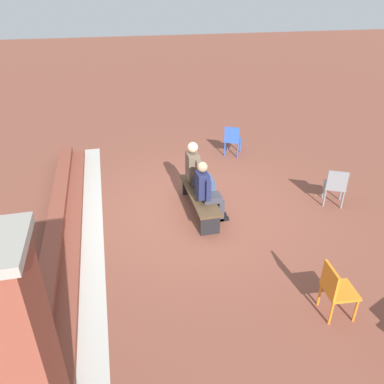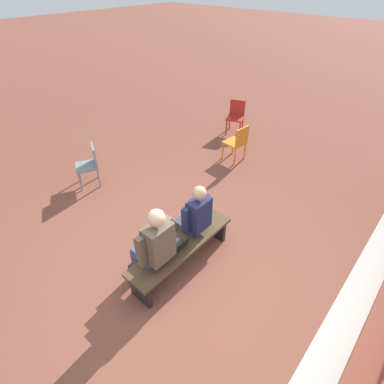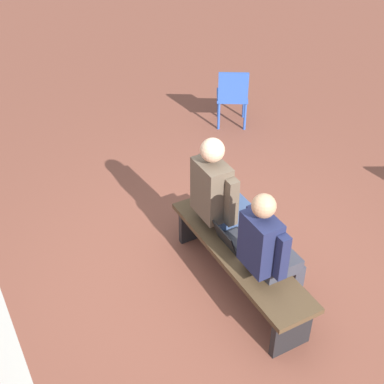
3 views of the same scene
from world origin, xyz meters
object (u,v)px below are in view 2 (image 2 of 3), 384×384
plastic_chair_far_left (237,141)px  plastic_chair_foreground (236,115)px  bench (182,248)px  laptop (177,246)px  person_adult (154,245)px  plastic_chair_by_pillar (90,163)px  person_student (194,217)px

plastic_chair_far_left → plastic_chair_foreground: bearing=-144.1°
bench → plastic_chair_foreground: size_ratio=2.14×
laptop → plastic_chair_far_left: (-3.18, -1.17, -0.02)m
person_adult → plastic_chair_far_left: size_ratio=1.64×
person_adult → plastic_chair_by_pillar: size_ratio=1.64×
person_student → laptop: person_student is taller
plastic_chair_foreground → bench: bearing=25.4°
person_student → plastic_chair_far_left: size_ratio=1.53×
person_adult → plastic_chair_foreground: bearing=-157.4°
person_student → laptop: 0.48m
plastic_chair_far_left → laptop: bearing=20.2°
laptop → plastic_chair_by_pillar: plastic_chair_by_pillar is taller
person_adult → laptop: bearing=166.6°
bench → plastic_chair_far_left: plastic_chair_far_left is taller
person_adult → plastic_chair_far_left: bearing=-162.8°
bench → plastic_chair_by_pillar: bearing=-97.3°
person_adult → bench: bearing=171.3°
bench → laptop: bearing=6.3°
person_student → plastic_chair_foreground: bearing=-153.5°
plastic_chair_by_pillar → plastic_chair_far_left: 3.19m
bench → person_student: (-0.33, -0.06, 0.34)m
bench → person_student: 0.48m
plastic_chair_far_left → person_adult: bearing=17.2°
plastic_chair_by_pillar → plastic_chair_foreground: 4.01m
bench → plastic_chair_foreground: bearing=-154.6°
person_student → plastic_chair_by_pillar: (-0.03, -2.77, -0.21)m
laptop → plastic_chair_foreground: size_ratio=0.38×
person_adult → laptop: person_adult is taller
bench → plastic_chair_by_pillar: 2.86m
person_adult → plastic_chair_foreground: (-4.74, -1.97, -0.25)m
bench → plastic_chair_by_pillar: plastic_chair_by_pillar is taller
person_adult → plastic_chair_far_left: 3.70m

